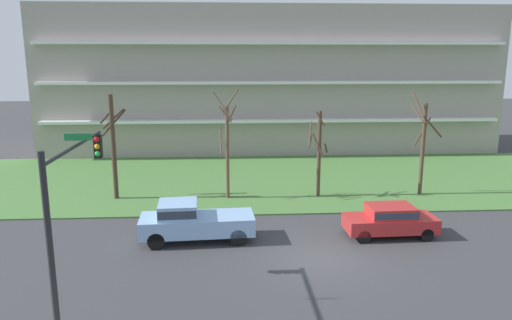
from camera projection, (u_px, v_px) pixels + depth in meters
The scene contains 10 objects.
ground at pixel (321, 259), 20.92m from camera, with size 160.00×160.00×0.00m, color #38383A.
grass_lawn_strip at pixel (283, 179), 34.57m from camera, with size 80.00×16.00×0.08m, color #477238.
apartment_building at pixel (268, 79), 46.27m from camera, with size 41.18×11.73×13.08m.
tree_far_left at pixel (113, 144), 29.03m from camera, with size 1.55×1.10×6.50m.
tree_left at pixel (227, 144), 29.04m from camera, with size 1.58×1.59×6.79m.
tree_center at pixel (318, 151), 29.59m from camera, with size 1.36×1.34×5.46m.
tree_right at pixel (423, 144), 29.89m from camera, with size 1.80×1.54×6.61m.
sedan_red_near_left at pixel (390, 219), 23.40m from camera, with size 4.45×1.92×1.57m.
pickup_blue_center_left at pixel (192, 221), 22.79m from camera, with size 5.51×2.32×1.95m.
traffic_signal_mast at pixel (71, 198), 15.04m from camera, with size 0.90×5.93×6.21m.
Camera 1 is at (-4.00, -19.33, 8.64)m, focal length 33.52 mm.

